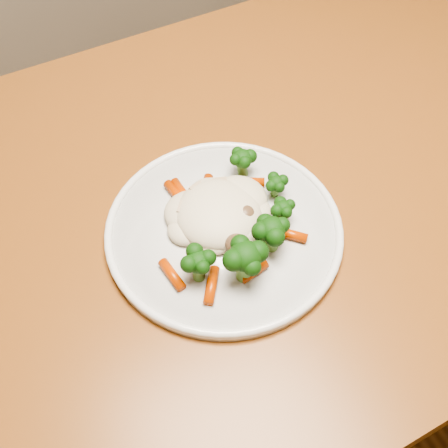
% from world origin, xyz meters
% --- Properties ---
extents(dining_table, '(1.11, 0.75, 0.75)m').
position_xyz_m(dining_table, '(-0.00, 0.12, 0.64)').
color(dining_table, brown).
rests_on(dining_table, ground).
extents(plate, '(0.29, 0.29, 0.01)m').
position_xyz_m(plate, '(-0.12, 0.05, 0.76)').
color(plate, silver).
rests_on(plate, dining_table).
extents(meal, '(0.19, 0.19, 0.05)m').
position_xyz_m(meal, '(-0.11, 0.05, 0.78)').
color(meal, beige).
rests_on(meal, plate).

